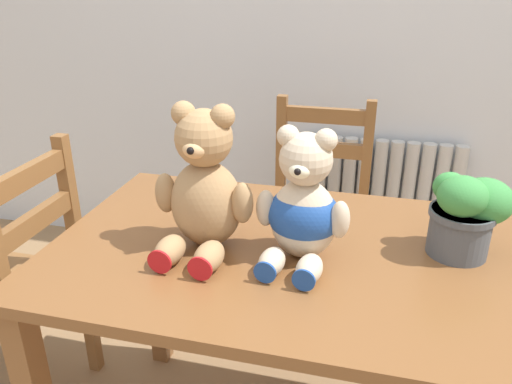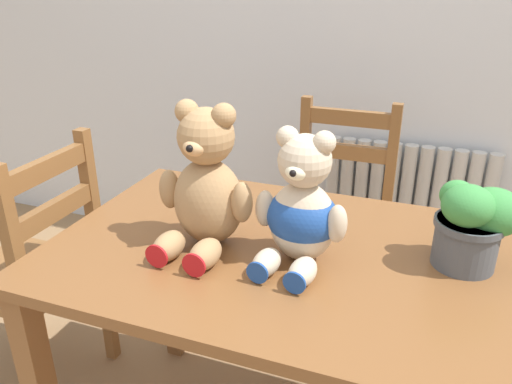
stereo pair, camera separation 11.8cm
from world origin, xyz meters
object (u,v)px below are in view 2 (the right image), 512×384
Objects in this scene: wooden_chair_side at (35,273)px; potted_plant at (473,223)px; teddy_bear_right at (302,211)px; wooden_chair_behind at (336,225)px; teddy_bear_left at (206,186)px.

wooden_chair_side is 1.38m from potted_plant.
teddy_bear_right reaches higher than wooden_chair_side.
wooden_chair_behind is 0.87m from teddy_bear_right.
teddy_bear_left is (-0.19, -0.76, 0.44)m from wooden_chair_behind.
teddy_bear_right is at bearing -163.94° from potted_plant.
wooden_chair_side is 2.87× the size of teddy_bear_right.
teddy_bear_left is at bearing -96.58° from wooden_chair_side.
wooden_chair_behind is at bearing -79.62° from teddy_bear_right.
teddy_bear_left reaches higher than potted_plant.
teddy_bear_left is 0.24m from teddy_bear_right.
teddy_bear_right is (0.94, -0.08, 0.43)m from wooden_chair_side.
wooden_chair_behind reaches higher than wooden_chair_side.
teddy_bear_right is at bearing -175.89° from teddy_bear_left.
teddy_bear_right is 0.39m from potted_plant.
teddy_bear_left is at bearing -169.63° from potted_plant.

